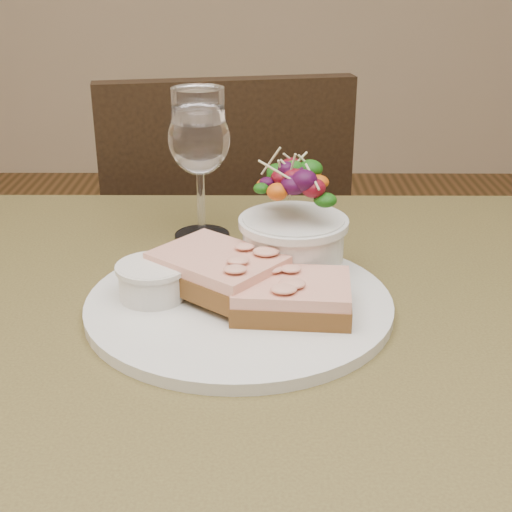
{
  "coord_description": "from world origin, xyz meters",
  "views": [
    {
      "loc": [
        0.0,
        -0.61,
        1.09
      ],
      "look_at": [
        -0.0,
        0.03,
        0.81
      ],
      "focal_mm": 50.0,
      "sensor_mm": 36.0,
      "label": 1
    }
  ],
  "objects_px": {
    "ramekin": "(153,279)",
    "salad_bowl": "(294,220)",
    "sandwich_front": "(292,296)",
    "chair_far": "(220,354)",
    "sandwich_back": "(218,270)",
    "wine_glass": "(199,143)",
    "dinner_plate": "(239,304)",
    "cafe_table": "(257,412)"
  },
  "relations": [
    {
      "from": "salad_bowl",
      "to": "sandwich_front",
      "type": "bearing_deg",
      "value": -92.85
    },
    {
      "from": "sandwich_front",
      "to": "ramekin",
      "type": "bearing_deg",
      "value": 172.76
    },
    {
      "from": "cafe_table",
      "to": "ramekin",
      "type": "relative_size",
      "value": 11.61
    },
    {
      "from": "wine_glass",
      "to": "salad_bowl",
      "type": "bearing_deg",
      "value": -49.08
    },
    {
      "from": "salad_bowl",
      "to": "ramekin",
      "type": "bearing_deg",
      "value": -155.23
    },
    {
      "from": "cafe_table",
      "to": "sandwich_back",
      "type": "xyz_separation_m",
      "value": [
        -0.04,
        0.05,
        0.14
      ]
    },
    {
      "from": "dinner_plate",
      "to": "salad_bowl",
      "type": "height_order",
      "value": "salad_bowl"
    },
    {
      "from": "salad_bowl",
      "to": "wine_glass",
      "type": "height_order",
      "value": "wine_glass"
    },
    {
      "from": "cafe_table",
      "to": "ramekin",
      "type": "distance_m",
      "value": 0.17
    },
    {
      "from": "cafe_table",
      "to": "chair_far",
      "type": "xyz_separation_m",
      "value": [
        -0.08,
        0.7,
        -0.36
      ]
    },
    {
      "from": "sandwich_back",
      "to": "ramekin",
      "type": "distance_m",
      "value": 0.07
    },
    {
      "from": "cafe_table",
      "to": "chair_far",
      "type": "height_order",
      "value": "chair_far"
    },
    {
      "from": "ramekin",
      "to": "salad_bowl",
      "type": "distance_m",
      "value": 0.16
    },
    {
      "from": "wine_glass",
      "to": "sandwich_front",
      "type": "bearing_deg",
      "value": -64.73
    },
    {
      "from": "salad_bowl",
      "to": "wine_glass",
      "type": "distance_m",
      "value": 0.18
    },
    {
      "from": "chair_far",
      "to": "sandwich_back",
      "type": "bearing_deg",
      "value": 83.21
    },
    {
      "from": "chair_far",
      "to": "ramekin",
      "type": "xyz_separation_m",
      "value": [
        -0.02,
        -0.66,
        0.49
      ]
    },
    {
      "from": "sandwich_front",
      "to": "ramekin",
      "type": "distance_m",
      "value": 0.14
    },
    {
      "from": "cafe_table",
      "to": "sandwich_front",
      "type": "relative_size",
      "value": 6.62
    },
    {
      "from": "dinner_plate",
      "to": "sandwich_back",
      "type": "height_order",
      "value": "sandwich_back"
    },
    {
      "from": "wine_glass",
      "to": "dinner_plate",
      "type": "bearing_deg",
      "value": -75.03
    },
    {
      "from": "wine_glass",
      "to": "chair_far",
      "type": "bearing_deg",
      "value": 91.34
    },
    {
      "from": "sandwich_front",
      "to": "salad_bowl",
      "type": "xyz_separation_m",
      "value": [
        0.0,
        0.1,
        0.04
      ]
    },
    {
      "from": "ramekin",
      "to": "wine_glass",
      "type": "height_order",
      "value": "wine_glass"
    },
    {
      "from": "sandwich_front",
      "to": "sandwich_back",
      "type": "height_order",
      "value": "sandwich_back"
    },
    {
      "from": "sandwich_back",
      "to": "dinner_plate",
      "type": "bearing_deg",
      "value": 4.28
    },
    {
      "from": "chair_far",
      "to": "salad_bowl",
      "type": "xyz_separation_m",
      "value": [
        0.12,
        -0.59,
        0.53
      ]
    },
    {
      "from": "dinner_plate",
      "to": "sandwich_front",
      "type": "distance_m",
      "value": 0.06
    },
    {
      "from": "ramekin",
      "to": "wine_glass",
      "type": "bearing_deg",
      "value": 79.89
    },
    {
      "from": "cafe_table",
      "to": "ramekin",
      "type": "xyz_separation_m",
      "value": [
        -0.11,
        0.04,
        0.13
      ]
    },
    {
      "from": "cafe_table",
      "to": "salad_bowl",
      "type": "distance_m",
      "value": 0.21
    },
    {
      "from": "chair_far",
      "to": "wine_glass",
      "type": "relative_size",
      "value": 5.14
    },
    {
      "from": "cafe_table",
      "to": "dinner_plate",
      "type": "relative_size",
      "value": 2.56
    },
    {
      "from": "sandwich_front",
      "to": "wine_glass",
      "type": "bearing_deg",
      "value": 119.88
    },
    {
      "from": "chair_far",
      "to": "sandwich_front",
      "type": "relative_size",
      "value": 7.45
    },
    {
      "from": "dinner_plate",
      "to": "sandwich_back",
      "type": "relative_size",
      "value": 2.0
    },
    {
      "from": "cafe_table",
      "to": "sandwich_back",
      "type": "bearing_deg",
      "value": 128.62
    },
    {
      "from": "sandwich_back",
      "to": "ramekin",
      "type": "relative_size",
      "value": 2.27
    },
    {
      "from": "cafe_table",
      "to": "sandwich_back",
      "type": "distance_m",
      "value": 0.15
    },
    {
      "from": "salad_bowl",
      "to": "wine_glass",
      "type": "xyz_separation_m",
      "value": [
        -0.11,
        0.13,
        0.05
      ]
    },
    {
      "from": "salad_bowl",
      "to": "wine_glass",
      "type": "relative_size",
      "value": 0.73
    },
    {
      "from": "dinner_plate",
      "to": "sandwich_front",
      "type": "height_order",
      "value": "sandwich_front"
    }
  ]
}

